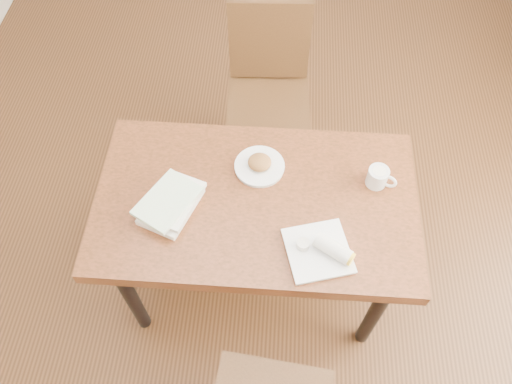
# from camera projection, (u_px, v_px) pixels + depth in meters

# --- Properties ---
(ground) EXTENTS (4.00, 5.00, 0.01)m
(ground) POSITION_uv_depth(u_px,v_px,m) (256.00, 278.00, 2.55)
(ground) COLOR #472814
(ground) RESTS_ON ground
(table) EXTENTS (1.24, 0.73, 0.75)m
(table) POSITION_uv_depth(u_px,v_px,m) (256.00, 211.00, 1.99)
(table) COLOR brown
(table) RESTS_ON ground
(chair_far) EXTENTS (0.44, 0.44, 0.95)m
(chair_far) POSITION_uv_depth(u_px,v_px,m) (269.00, 83.00, 2.54)
(chair_far) COLOR #3F2812
(chair_far) RESTS_ON ground
(plate_scone) EXTENTS (0.20, 0.20, 0.06)m
(plate_scone) POSITION_uv_depth(u_px,v_px,m) (260.00, 165.00, 1.98)
(plate_scone) COLOR white
(plate_scone) RESTS_ON table
(coffee_mug) EXTENTS (0.12, 0.08, 0.08)m
(coffee_mug) POSITION_uv_depth(u_px,v_px,m) (378.00, 177.00, 1.92)
(coffee_mug) COLOR white
(coffee_mug) RESTS_ON table
(plate_burrito) EXTENTS (0.27, 0.27, 0.07)m
(plate_burrito) POSITION_uv_depth(u_px,v_px,m) (323.00, 250.00, 1.77)
(plate_burrito) COLOR white
(plate_burrito) RESTS_ON table
(book_stack) EXTENTS (0.26, 0.29, 0.06)m
(book_stack) POSITION_uv_depth(u_px,v_px,m) (171.00, 203.00, 1.87)
(book_stack) COLOR white
(book_stack) RESTS_ON table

